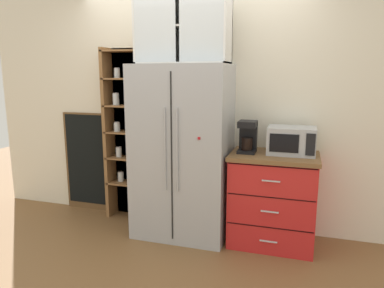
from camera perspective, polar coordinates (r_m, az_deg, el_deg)
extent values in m
plane|color=brown|center=(3.87, -1.59, -14.12)|extent=(10.77, 10.77, 0.00)
cube|color=silver|center=(3.90, 0.21, 5.58)|extent=(5.07, 0.10, 2.55)
cube|color=#ADAFB5|center=(3.62, -1.51, -1.27)|extent=(0.95, 0.64, 1.75)
cube|color=black|center=(3.32, -3.31, -2.40)|extent=(0.01, 0.01, 1.61)
cylinder|color=#ADAFB5|center=(3.31, -4.37, -0.90)|extent=(0.02, 0.02, 0.79)
cylinder|color=#ADAFB5|center=(3.27, -2.41, -1.03)|extent=(0.02, 0.02, 0.79)
cube|color=red|center=(3.19, 1.13, 0.93)|extent=(0.02, 0.01, 0.02)
cube|color=brown|center=(4.20, -9.82, 1.64)|extent=(0.52, 0.04, 1.94)
cube|color=olive|center=(4.19, -13.27, 1.49)|extent=(0.04, 0.21, 1.94)
cube|color=olive|center=(3.99, -7.83, 1.21)|extent=(0.04, 0.21, 1.94)
cube|color=olive|center=(4.22, -10.34, -6.19)|extent=(0.46, 0.21, 0.02)
cylinder|color=silver|center=(4.26, -11.40, -5.22)|extent=(0.07, 0.07, 0.10)
cylinder|color=#B77A38|center=(4.26, -11.39, -5.42)|extent=(0.06, 0.06, 0.07)
cylinder|color=#B2B2B7|center=(4.24, -11.43, -4.46)|extent=(0.07, 0.07, 0.01)
cylinder|color=silver|center=(4.15, -9.20, -5.38)|extent=(0.06, 0.06, 0.13)
cylinder|color=#CCB78C|center=(4.16, -9.20, -5.63)|extent=(0.05, 0.05, 0.09)
cylinder|color=#B2B2B7|center=(4.13, -9.23, -4.45)|extent=(0.06, 0.06, 0.01)
cube|color=olive|center=(4.14, -10.49, -2.23)|extent=(0.46, 0.21, 0.02)
cylinder|color=silver|center=(4.17, -11.70, -1.32)|extent=(0.07, 0.07, 0.11)
cylinder|color=brown|center=(4.17, -11.69, -1.54)|extent=(0.06, 0.06, 0.07)
cylinder|color=#B2B2B7|center=(4.15, -11.73, -0.53)|extent=(0.06, 0.06, 0.01)
cylinder|color=silver|center=(4.08, -9.23, -1.43)|extent=(0.07, 0.07, 0.11)
cylinder|color=beige|center=(4.09, -9.22, -1.66)|extent=(0.06, 0.06, 0.08)
cylinder|color=#B2B2B7|center=(4.07, -9.26, -0.57)|extent=(0.07, 0.07, 0.01)
cube|color=olive|center=(4.08, -10.63, 1.86)|extent=(0.46, 0.21, 0.02)
cylinder|color=silver|center=(4.10, -11.99, 2.66)|extent=(0.07, 0.07, 0.10)
cylinder|color=#2D2D2D|center=(4.11, -11.98, 2.46)|extent=(0.06, 0.06, 0.07)
cylinder|color=#B2B2B7|center=(4.10, -12.02, 3.40)|extent=(0.07, 0.07, 0.01)
cylinder|color=silver|center=(4.02, -9.42, 2.83)|extent=(0.06, 0.06, 0.13)
cylinder|color=#382316|center=(4.03, -9.41, 2.56)|extent=(0.05, 0.05, 0.09)
cylinder|color=#B2B2B7|center=(4.02, -9.45, 3.84)|extent=(0.06, 0.06, 0.01)
cube|color=olive|center=(4.05, -10.78, 6.04)|extent=(0.46, 0.21, 0.02)
cylinder|color=silver|center=(4.07, -12.15, 7.03)|extent=(0.07, 0.07, 0.12)
cylinder|color=white|center=(4.07, -12.13, 6.76)|extent=(0.06, 0.06, 0.08)
cylinder|color=#B2B2B7|center=(4.07, -12.18, 7.99)|extent=(0.07, 0.07, 0.01)
cylinder|color=silver|center=(4.00, -9.55, 6.98)|extent=(0.08, 0.08, 0.12)
cylinder|color=white|center=(4.00, -9.54, 6.73)|extent=(0.07, 0.07, 0.08)
cylinder|color=#B2B2B7|center=(3.99, -9.58, 7.89)|extent=(0.08, 0.08, 0.01)
cube|color=olive|center=(4.03, -10.94, 10.28)|extent=(0.46, 0.21, 0.02)
cylinder|color=silver|center=(4.08, -11.99, 11.07)|extent=(0.07, 0.07, 0.10)
cylinder|color=#E0C67F|center=(4.08, -11.99, 10.86)|extent=(0.06, 0.06, 0.07)
cylinder|color=#B2B2B7|center=(4.08, -12.03, 11.85)|extent=(0.06, 0.06, 0.01)
cube|color=olive|center=(4.04, -11.10, 14.52)|extent=(0.46, 0.21, 0.02)
cube|color=red|center=(3.60, 12.82, -8.94)|extent=(0.80, 0.56, 0.87)
cube|color=brown|center=(3.47, 13.13, -1.89)|extent=(0.83, 0.59, 0.04)
cube|color=black|center=(3.39, 12.30, -13.02)|extent=(0.78, 0.00, 0.01)
cube|color=silver|center=(3.44, 12.19, -15.10)|extent=(0.16, 0.01, 0.01)
cube|color=black|center=(3.29, 12.51, -8.41)|extent=(0.78, 0.00, 0.01)
cube|color=silver|center=(3.33, 12.40, -10.62)|extent=(0.16, 0.01, 0.01)
cube|color=black|center=(3.20, 12.72, -3.54)|extent=(0.78, 0.00, 0.01)
cube|color=silver|center=(3.23, 12.61, -5.85)|extent=(0.16, 0.01, 0.01)
cube|color=#ADAFB5|center=(3.49, 15.72, 0.55)|extent=(0.44, 0.32, 0.26)
cube|color=black|center=(3.33, 14.60, 0.12)|extent=(0.26, 0.01, 0.17)
cube|color=black|center=(3.33, 18.56, -0.11)|extent=(0.08, 0.01, 0.20)
cube|color=black|center=(3.47, 8.82, -1.14)|extent=(0.17, 0.20, 0.03)
cube|color=black|center=(3.52, 9.06, 1.24)|extent=(0.17, 0.06, 0.30)
cube|color=black|center=(3.43, 8.95, 3.20)|extent=(0.17, 0.20, 0.06)
cylinder|color=black|center=(3.45, 8.84, 0.05)|extent=(0.11, 0.11, 0.12)
cylinder|color=navy|center=(3.42, 13.12, -1.03)|extent=(0.08, 0.08, 0.08)
torus|color=navy|center=(3.41, 13.99, -1.01)|extent=(0.05, 0.01, 0.05)
cylinder|color=navy|center=(3.53, 13.31, 0.10)|extent=(0.07, 0.07, 0.18)
cone|color=navy|center=(3.51, 13.37, 1.61)|extent=(0.07, 0.07, 0.04)
cylinder|color=navy|center=(3.51, 13.39, 2.09)|extent=(0.03, 0.03, 0.07)
cylinder|color=black|center=(3.50, 13.42, 2.74)|extent=(0.03, 0.03, 0.01)
cube|color=silver|center=(3.72, -0.73, 18.04)|extent=(0.91, 0.02, 0.70)
cube|color=silver|center=(3.55, -1.48, 12.88)|extent=(0.91, 0.32, 0.02)
cube|color=silver|center=(3.75, -8.32, 17.89)|extent=(0.02, 0.32, 0.70)
cube|color=silver|center=(3.47, 5.88, 18.51)|extent=(0.02, 0.32, 0.70)
cube|color=silver|center=(3.58, -1.51, 18.32)|extent=(0.88, 0.30, 0.02)
cube|color=silver|center=(3.52, -6.07, 18.39)|extent=(0.42, 0.01, 0.66)
cube|color=silver|center=(3.37, 1.49, 18.78)|extent=(0.42, 0.01, 0.66)
cylinder|color=silver|center=(3.67, -6.33, 12.94)|extent=(0.05, 0.05, 0.00)
cylinder|color=silver|center=(3.67, -6.35, 13.46)|extent=(0.01, 0.01, 0.07)
cone|color=silver|center=(3.67, -6.37, 14.39)|extent=(0.06, 0.06, 0.05)
cylinder|color=silver|center=(3.59, -3.13, 13.04)|extent=(0.05, 0.05, 0.00)
cylinder|color=silver|center=(3.59, -3.14, 13.56)|extent=(0.01, 0.01, 0.07)
cone|color=silver|center=(3.60, -3.15, 14.52)|extent=(0.06, 0.06, 0.05)
cylinder|color=silver|center=(3.52, 0.20, 13.09)|extent=(0.05, 0.05, 0.00)
cylinder|color=silver|center=(3.52, 0.20, 13.63)|extent=(0.01, 0.01, 0.07)
cone|color=silver|center=(3.53, 0.20, 14.60)|extent=(0.06, 0.06, 0.05)
cylinder|color=silver|center=(3.47, 3.66, 13.10)|extent=(0.05, 0.05, 0.00)
cylinder|color=silver|center=(3.47, 3.67, 13.65)|extent=(0.01, 0.01, 0.07)
cone|color=silver|center=(3.47, 3.68, 14.64)|extent=(0.06, 0.06, 0.05)
cylinder|color=white|center=(3.68, -5.77, 18.70)|extent=(0.06, 0.06, 0.07)
cylinder|color=white|center=(3.59, -1.51, 18.96)|extent=(0.06, 0.06, 0.07)
cylinder|color=white|center=(3.51, 2.97, 19.13)|extent=(0.06, 0.06, 0.07)
cube|color=brown|center=(4.53, -16.45, -2.77)|extent=(0.60, 0.04, 1.20)
cube|color=black|center=(4.50, -16.61, -2.45)|extent=(0.54, 0.01, 1.10)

